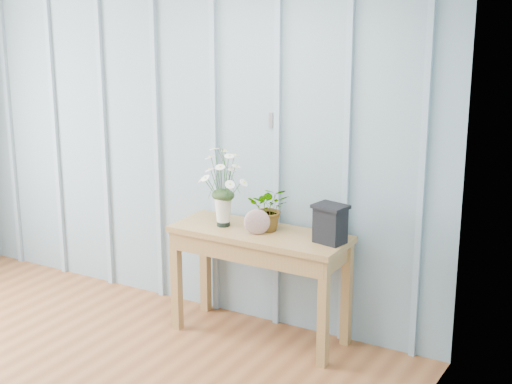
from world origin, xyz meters
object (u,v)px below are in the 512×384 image
Objects in this scene: felt_disc_vessel at (257,222)px; carved_box at (330,223)px; sideboard at (260,248)px; daisy_vase at (223,176)px.

carved_box is at bearing -19.40° from felt_disc_vessel.
carved_box is (0.49, 0.02, 0.24)m from sideboard.
felt_disc_vessel is (0.02, -0.07, 0.20)m from sideboard.
felt_disc_vessel is (0.29, -0.05, -0.26)m from daisy_vase.
daisy_vase is at bearing -176.99° from carved_box.
daisy_vase is 0.80m from carved_box.
carved_box is (0.48, 0.09, 0.04)m from felt_disc_vessel.
carved_box is at bearing 3.01° from daisy_vase.
sideboard is 0.55m from carved_box.
felt_disc_vessel is at bearing -75.45° from sideboard.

